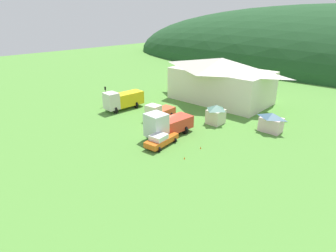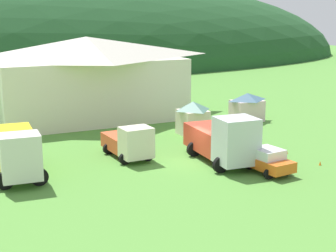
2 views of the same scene
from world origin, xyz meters
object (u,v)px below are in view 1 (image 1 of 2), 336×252
object	(u,v)px
play_shed_cream	(216,114)
traffic_light_west	(106,94)
light_truck_cream	(159,112)
traffic_cone_mid_row	(184,159)
traffic_cone_near_pickup	(201,149)
depot_building	(221,79)
flatbed_truck_yellow	(123,100)
tow_truck_silver	(166,124)
service_pickup_orange	(161,140)
play_shed_pink	(271,122)

from	to	relation	value
play_shed_cream	traffic_light_west	distance (m)	20.40
light_truck_cream	traffic_cone_mid_row	xyz separation A→B (m)	(11.38, -7.41, -1.23)
traffic_cone_near_pickup	traffic_light_west	bearing A→B (deg)	173.85
traffic_cone_mid_row	depot_building	bearing A→B (deg)	113.37
play_shed_cream	flatbed_truck_yellow	distance (m)	16.60
tow_truck_silver	traffic_light_west	world-z (taller)	tow_truck_silver
service_pickup_orange	traffic_cone_mid_row	world-z (taller)	service_pickup_orange
depot_building	traffic_cone_mid_row	distance (m)	24.92
light_truck_cream	service_pickup_orange	size ratio (longest dim) A/B	1.03
service_pickup_orange	play_shed_cream	bearing A→B (deg)	170.42
depot_building	traffic_cone_near_pickup	xyz separation A→B (m)	(9.55, -19.15, -4.19)
play_shed_pink	traffic_light_west	size ratio (longest dim) A/B	0.89
flatbed_truck_yellow	traffic_cone_near_pickup	size ratio (longest dim) A/B	11.26
flatbed_truck_yellow	tow_truck_silver	size ratio (longest dim) A/B	1.00
play_shed_pink	play_shed_cream	bearing A→B (deg)	-160.45
play_shed_cream	tow_truck_silver	distance (m)	8.90
depot_building	flatbed_truck_yellow	bearing A→B (deg)	-121.47
traffic_cone_near_pickup	depot_building	bearing A→B (deg)	116.51
play_shed_cream	play_shed_pink	world-z (taller)	play_shed_cream
light_truck_cream	service_pickup_orange	distance (m)	9.65
play_shed_cream	traffic_light_west	world-z (taller)	traffic_light_west
light_truck_cream	tow_truck_silver	size ratio (longest dim) A/B	0.71
play_shed_cream	flatbed_truck_yellow	size ratio (longest dim) A/B	0.41
play_shed_cream	play_shed_pink	size ratio (longest dim) A/B	0.93
light_truck_cream	play_shed_cream	bearing A→B (deg)	117.78
traffic_light_west	traffic_cone_mid_row	distance (m)	23.97
flatbed_truck_yellow	traffic_cone_mid_row	bearing A→B (deg)	75.58
play_shed_pink	tow_truck_silver	size ratio (longest dim) A/B	0.43
flatbed_truck_yellow	tow_truck_silver	distance (m)	13.94
depot_building	traffic_light_west	xyz separation A→B (m)	(-13.39, -16.68, -1.96)
light_truck_cream	traffic_light_west	xyz separation A→B (m)	(-11.76, -1.54, 0.99)
traffic_cone_near_pickup	play_shed_cream	bearing A→B (deg)	112.17
play_shed_cream	depot_building	bearing A→B (deg)	119.76
play_shed_pink	service_pickup_orange	world-z (taller)	play_shed_pink
flatbed_truck_yellow	light_truck_cream	size ratio (longest dim) A/B	1.40
play_shed_pink	light_truck_cream	size ratio (longest dim) A/B	0.61
service_pickup_orange	traffic_cone_near_pickup	xyz separation A→B (m)	(4.25, 2.67, -0.83)
light_truck_cream	service_pickup_orange	xyz separation A→B (m)	(6.94, -6.69, -0.41)
tow_truck_silver	service_pickup_orange	distance (m)	3.11
tow_truck_silver	service_pickup_orange	world-z (taller)	tow_truck_silver
flatbed_truck_yellow	traffic_cone_near_pickup	world-z (taller)	flatbed_truck_yellow
play_shed_pink	traffic_cone_near_pickup	distance (m)	11.95
traffic_cone_near_pickup	traffic_cone_mid_row	distance (m)	3.40
light_truck_cream	tow_truck_silver	world-z (taller)	tow_truck_silver
traffic_light_west	traffic_cone_mid_row	xyz separation A→B (m)	(23.13, -5.87, -2.22)
play_shed_cream	light_truck_cream	xyz separation A→B (m)	(-7.72, -4.49, -0.28)
depot_building	light_truck_cream	size ratio (longest dim) A/B	3.70
depot_building	play_shed_pink	world-z (taller)	depot_building
flatbed_truck_yellow	play_shed_pink	bearing A→B (deg)	113.30
play_shed_cream	play_shed_pink	distance (m)	7.95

